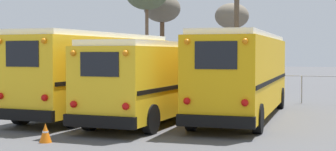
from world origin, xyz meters
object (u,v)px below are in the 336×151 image
school_bus_2 (243,72)px  utility_pole (237,24)px  bare_tree_1 (232,17)px  traffic_cone (45,133)px  bare_tree_2 (162,10)px  school_bus_0 (98,71)px  school_bus_1 (165,77)px

school_bus_2 → utility_pole: (-2.36, 10.11, 2.50)m
bare_tree_1 → school_bus_2: bearing=-76.4°
traffic_cone → bare_tree_2: bearing=103.1°
traffic_cone → school_bus_2: bearing=60.2°
school_bus_0 → utility_pole: bearing=72.9°
school_bus_0 → traffic_cone: 6.69m
traffic_cone → utility_pole: bearing=83.8°
school_bus_0 → school_bus_1: bearing=2.2°
utility_pole → school_bus_2: bearing=-76.8°
school_bus_2 → bare_tree_2: 23.36m
school_bus_2 → traffic_cone: school_bus_2 is taller
bare_tree_1 → traffic_cone: 25.75m
school_bus_2 → utility_pole: bearing=103.2°
bare_tree_1 → utility_pole: bearing=-75.8°
school_bus_1 → utility_pole: bearing=87.2°
school_bus_2 → bare_tree_2: bare_tree_2 is taller
traffic_cone → school_bus_1: bearing=78.1°
school_bus_0 → utility_pole: utility_pole is taller
school_bus_2 → utility_pole: utility_pole is taller
utility_pole → bare_tree_1: bearing=104.2°
school_bus_2 → bare_tree_1: 18.66m
school_bus_1 → utility_pole: (0.54, 11.13, 2.67)m
school_bus_1 → traffic_cone: school_bus_1 is taller
school_bus_2 → utility_pole: size_ratio=1.27×
bare_tree_2 → school_bus_0: bearing=-77.1°
school_bus_1 → bare_tree_2: bare_tree_2 is taller
school_bus_2 → utility_pole: 10.68m
utility_pole → bare_tree_2: 13.31m
school_bus_2 → bare_tree_1: bearing=103.6°
school_bus_1 → bare_tree_2: (-7.82, 21.31, 4.52)m
school_bus_0 → traffic_cone: size_ratio=17.99×
school_bus_0 → school_bus_2: (5.82, 1.12, -0.03)m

